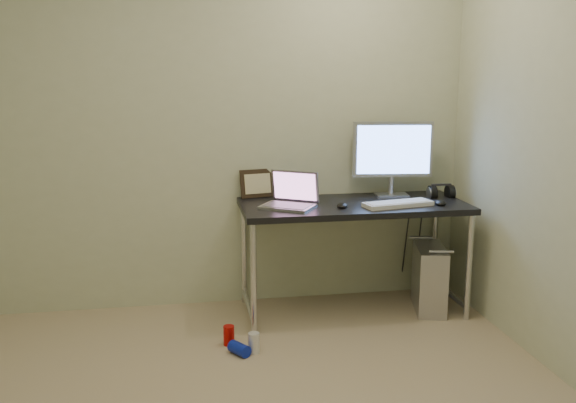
# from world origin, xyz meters

# --- Properties ---
(wall_back) EXTENTS (3.50, 0.02, 2.50)m
(wall_back) POSITION_xyz_m (0.00, 1.75, 1.25)
(wall_back) COLOR beige
(wall_back) RESTS_ON ground
(desk) EXTENTS (1.49, 0.65, 0.75)m
(desk) POSITION_xyz_m (0.91, 1.43, 0.67)
(desk) COLOR black
(desk) RESTS_ON ground
(tower_computer) EXTENTS (0.28, 0.46, 0.47)m
(tower_computer) POSITION_xyz_m (1.44, 1.36, 0.22)
(tower_computer) COLOR silver
(tower_computer) RESTS_ON ground
(cable_a) EXTENTS (0.01, 0.16, 0.69)m
(cable_a) POSITION_xyz_m (1.39, 1.70, 0.40)
(cable_a) COLOR black
(cable_a) RESTS_ON ground
(cable_b) EXTENTS (0.02, 0.11, 0.71)m
(cable_b) POSITION_xyz_m (1.48, 1.68, 0.38)
(cable_b) COLOR black
(cable_b) RESTS_ON ground
(can_red) EXTENTS (0.09, 0.09, 0.12)m
(can_red) POSITION_xyz_m (0.04, 1.01, 0.06)
(can_red) COLOR #B40A07
(can_red) RESTS_ON ground
(can_white) EXTENTS (0.08, 0.08, 0.12)m
(can_white) POSITION_xyz_m (0.17, 0.88, 0.06)
(can_white) COLOR silver
(can_white) RESTS_ON ground
(can_blue) EXTENTS (0.13, 0.15, 0.07)m
(can_blue) POSITION_xyz_m (0.09, 0.86, 0.04)
(can_blue) COLOR #0E20B0
(can_blue) RESTS_ON ground
(laptop) EXTENTS (0.41, 0.39, 0.22)m
(laptop) POSITION_xyz_m (0.48, 1.39, 0.80)
(laptop) COLOR #B8B9BF
(laptop) RESTS_ON desk
(monitor) EXTENTS (0.55, 0.19, 0.52)m
(monitor) POSITION_xyz_m (1.23, 1.60, 1.05)
(monitor) COLOR #B8B9BF
(monitor) RESTS_ON desk
(keyboard) EXTENTS (0.48, 0.24, 0.03)m
(keyboard) POSITION_xyz_m (1.17, 1.28, 0.76)
(keyboard) COLOR white
(keyboard) RESTS_ON desk
(mouse_right) EXTENTS (0.10, 0.13, 0.04)m
(mouse_right) POSITION_xyz_m (1.45, 1.28, 0.77)
(mouse_right) COLOR black
(mouse_right) RESTS_ON desk
(mouse_left) EXTENTS (0.09, 0.12, 0.04)m
(mouse_left) POSITION_xyz_m (0.80, 1.31, 0.77)
(mouse_left) COLOR black
(mouse_left) RESTS_ON desk
(headphones) EXTENTS (0.17, 0.11, 0.12)m
(headphones) POSITION_xyz_m (1.56, 1.51, 0.78)
(headphones) COLOR black
(headphones) RESTS_ON desk
(picture_frame) EXTENTS (0.25, 0.11, 0.20)m
(picture_frame) POSITION_xyz_m (0.31, 1.73, 0.85)
(picture_frame) COLOR black
(picture_frame) RESTS_ON desk
(webcam) EXTENTS (0.05, 0.05, 0.13)m
(webcam) POSITION_xyz_m (0.52, 1.71, 0.85)
(webcam) COLOR silver
(webcam) RESTS_ON desk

